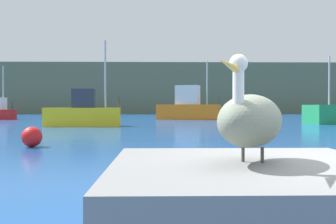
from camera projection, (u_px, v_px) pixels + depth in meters
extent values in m
cube|color=#5B664C|center=(169.00, 90.00, 71.41)|extent=(140.00, 17.35, 8.44)
cube|color=gray|center=(251.00, 207.00, 3.35)|extent=(2.42, 2.42, 0.76)
ellipsoid|color=gray|center=(251.00, 121.00, 3.34)|extent=(0.93, 1.15, 0.46)
cylinder|color=white|center=(238.00, 91.00, 3.01)|extent=(0.09, 0.09, 0.35)
sphere|color=white|center=(238.00, 63.00, 3.01)|extent=(0.15, 0.15, 0.15)
cone|color=gold|center=(227.00, 64.00, 2.77)|extent=(0.24, 0.37, 0.09)
cylinder|color=#4C4742|center=(262.00, 155.00, 3.35)|extent=(0.03, 0.03, 0.14)
cylinder|color=#4C4742|center=(243.00, 154.00, 3.43)|extent=(0.03, 0.03, 0.14)
cube|color=orange|center=(188.00, 112.00, 36.19)|extent=(6.12, 3.48, 1.42)
cube|color=silver|center=(188.00, 95.00, 36.19)|extent=(2.43, 1.87, 1.79)
cylinder|color=#B2B2B2|center=(207.00, 83.00, 35.60)|extent=(0.12, 0.12, 4.03)
cylinder|color=#3F382D|center=(218.00, 101.00, 35.30)|extent=(0.10, 0.10, 0.70)
cylinder|color=#B2B2B2|center=(3.00, 88.00, 36.41)|extent=(0.12, 0.12, 4.14)
cylinder|color=#3F382D|center=(12.00, 106.00, 36.36)|extent=(0.10, 0.10, 0.70)
cube|color=yellow|center=(83.00, 117.00, 24.08)|extent=(4.76, 1.72, 1.16)
cube|color=#2D333D|center=(84.00, 98.00, 24.07)|extent=(1.46, 1.19, 1.17)
cylinder|color=#B2B2B2|center=(105.00, 74.00, 24.19)|extent=(0.12, 0.12, 4.22)
cylinder|color=#3F382D|center=(119.00, 102.00, 24.30)|extent=(0.10, 0.10, 0.70)
cylinder|color=#B2B2B2|center=(329.00, 80.00, 27.62)|extent=(0.12, 0.12, 3.52)
sphere|color=red|center=(32.00, 137.00, 11.87)|extent=(0.63, 0.63, 0.63)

